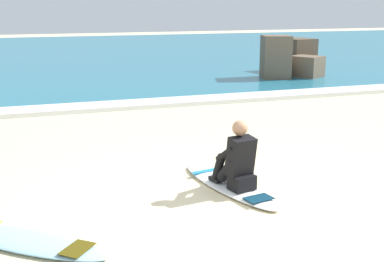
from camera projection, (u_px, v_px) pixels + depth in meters
The scene contains 7 objects.
ground_plane at pixel (229, 206), 6.56m from camera, with size 80.00×80.00×0.00m, color beige.
sea at pixel (66, 55), 25.33m from camera, with size 80.00×28.00×0.10m, color teal.
breaking_foam at pixel (122, 105), 12.77m from camera, with size 80.00×0.90×0.11m, color white.
surfboard_main at pixel (229, 185), 7.22m from camera, with size 0.93×2.22×0.08m.
surfer_seated at pixel (237, 161), 6.96m from camera, with size 0.48×0.75×0.95m.
surfboard_spare_near at pixel (26, 241), 5.52m from camera, with size 1.90×1.75×0.08m.
rock_outcrop_distant at pixel (294, 61), 18.12m from camera, with size 3.28×2.99×1.50m.
Camera 1 is at (-2.46, -5.63, 2.53)m, focal length 47.89 mm.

